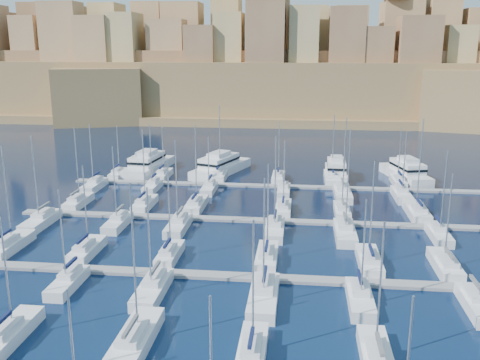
# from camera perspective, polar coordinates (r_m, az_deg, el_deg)

# --- Properties ---
(ground) EXTENTS (600.00, 600.00, 0.00)m
(ground) POSITION_cam_1_polar(r_m,az_deg,el_deg) (77.38, 2.91, -6.84)
(ground) COLOR black
(ground) RESTS_ON ground
(pontoon_mid_near) EXTENTS (84.00, 2.00, 0.40)m
(pontoon_mid_near) POSITION_cam_1_polar(r_m,az_deg,el_deg) (66.26, 2.23, -10.38)
(pontoon_mid_near) COLOR slate
(pontoon_mid_near) RESTS_ON ground
(pontoon_mid_far) EXTENTS (84.00, 2.00, 0.40)m
(pontoon_mid_far) POSITION_cam_1_polar(r_m,az_deg,el_deg) (86.72, 3.35, -4.37)
(pontoon_mid_far) COLOR slate
(pontoon_mid_far) RESTS_ON ground
(pontoon_far) EXTENTS (84.00, 2.00, 0.40)m
(pontoon_far) POSITION_cam_1_polar(r_m,az_deg,el_deg) (107.78, 4.02, -0.67)
(pontoon_far) COLOR slate
(pontoon_far) RESTS_ON ground
(sailboat_1) EXTENTS (2.69, 8.98, 12.63)m
(sailboat_1) POSITION_cam_1_polar(r_m,az_deg,el_deg) (58.05, -23.34, -14.79)
(sailboat_1) COLOR silver
(sailboat_1) RESTS_ON ground
(sailboat_2) EXTENTS (3.00, 9.99, 16.14)m
(sailboat_2) POSITION_cam_1_polar(r_m,az_deg,el_deg) (53.72, -11.04, -16.22)
(sailboat_2) COLOR silver
(sailboat_2) RESTS_ON ground
(sailboat_3) EXTENTS (2.51, 8.36, 13.39)m
(sailboat_3) POSITION_cam_1_polar(r_m,az_deg,el_deg) (51.07, 1.31, -17.72)
(sailboat_3) COLOR silver
(sailboat_3) RESTS_ON ground
(sailboat_4) EXTENTS (2.67, 8.91, 13.55)m
(sailboat_4) POSITION_cam_1_polar(r_m,az_deg,el_deg) (51.66, 14.34, -17.79)
(sailboat_4) COLOR silver
(sailboat_4) RESTS_ON ground
(sailboat_12) EXTENTS (2.85, 9.49, 14.99)m
(sailboat_12) POSITION_cam_1_polar(r_m,az_deg,el_deg) (81.48, -23.35, -6.37)
(sailboat_12) COLOR silver
(sailboat_12) RESTS_ON ground
(sailboat_13) EXTENTS (2.59, 8.64, 12.64)m
(sailboat_13) POSITION_cam_1_polar(r_m,az_deg,el_deg) (76.22, -16.02, -7.15)
(sailboat_13) COLOR silver
(sailboat_13) RESTS_ON ground
(sailboat_14) EXTENTS (2.42, 8.07, 13.94)m
(sailboat_14) POSITION_cam_1_polar(r_m,az_deg,el_deg) (72.43, -7.51, -7.83)
(sailboat_14) COLOR silver
(sailboat_14) RESTS_ON ground
(sailboat_15) EXTENTS (2.73, 9.09, 13.43)m
(sailboat_15) POSITION_cam_1_polar(r_m,az_deg,el_deg) (70.99, 2.89, -8.19)
(sailboat_15) COLOR silver
(sailboat_15) RESTS_ON ground
(sailboat_16) EXTENTS (2.78, 9.27, 14.10)m
(sailboat_16) POSITION_cam_1_polar(r_m,az_deg,el_deg) (71.56, 13.62, -8.40)
(sailboat_16) COLOR silver
(sailboat_16) RESTS_ON ground
(sailboat_17) EXTENTS (2.74, 9.15, 12.80)m
(sailboat_17) POSITION_cam_1_polar(r_m,az_deg,el_deg) (73.33, 21.04, -8.42)
(sailboat_17) COLOR silver
(sailboat_17) RESTS_ON ground
(sailboat_19) EXTENTS (2.39, 7.95, 12.45)m
(sailboat_19) POSITION_cam_1_polar(r_m,az_deg,el_deg) (67.04, -17.87, -10.30)
(sailboat_19) COLOR silver
(sailboat_19) RESTS_ON ground
(sailboat_20) EXTENTS (2.80, 9.33, 13.19)m
(sailboat_20) POSITION_cam_1_polar(r_m,az_deg,el_deg) (63.02, -9.29, -11.38)
(sailboat_20) COLOR silver
(sailboat_20) RESTS_ON ground
(sailboat_21) EXTENTS (3.07, 10.22, 14.67)m
(sailboat_21) POSITION_cam_1_polar(r_m,az_deg,el_deg) (60.57, 2.54, -12.27)
(sailboat_21) COLOR silver
(sailboat_21) RESTS_ON ground
(sailboat_22) EXTENTS (2.63, 8.76, 12.54)m
(sailboat_22) POSITION_cam_1_polar(r_m,az_deg,el_deg) (61.52, 12.67, -12.22)
(sailboat_22) COLOR silver
(sailboat_22) RESTS_ON ground
(sailboat_23) EXTENTS (2.58, 8.59, 14.49)m
(sailboat_23) POSITION_cam_1_polar(r_m,az_deg,el_deg) (64.18, 23.95, -11.99)
(sailboat_23) COLOR silver
(sailboat_23) RESTS_ON ground
(sailboat_24) EXTENTS (2.59, 8.64, 14.37)m
(sailboat_24) POSITION_cam_1_polar(r_m,az_deg,el_deg) (99.39, -16.86, -2.21)
(sailboat_24) COLOR silver
(sailboat_24) RESTS_ON ground
(sailboat_25) EXTENTS (2.62, 8.73, 14.08)m
(sailboat_25) POSITION_cam_1_polar(r_m,az_deg,el_deg) (95.33, -10.15, -2.51)
(sailboat_25) COLOR silver
(sailboat_25) RESTS_ON ground
(sailboat_26) EXTENTS (2.82, 9.42, 14.89)m
(sailboat_26) POSITION_cam_1_polar(r_m,az_deg,el_deg) (93.47, -4.72, -2.66)
(sailboat_26) COLOR silver
(sailboat_26) RESTS_ON ground
(sailboat_27) EXTENTS (2.55, 8.51, 12.57)m
(sailboat_27) POSITION_cam_1_polar(r_m,az_deg,el_deg) (91.38, 4.64, -3.07)
(sailboat_27) COLOR silver
(sailboat_27) RESTS_ON ground
(sailboat_28) EXTENTS (2.50, 8.34, 14.07)m
(sailboat_28) POSITION_cam_1_polar(r_m,az_deg,el_deg) (91.55, 10.83, -3.24)
(sailboat_28) COLOR silver
(sailboat_28) RESTS_ON ground
(sailboat_29) EXTENTS (3.05, 10.18, 16.47)m
(sailboat_29) POSITION_cam_1_polar(r_m,az_deg,el_deg) (94.19, 18.34, -3.21)
(sailboat_29) COLOR silver
(sailboat_29) RESTS_ON ground
(sailboat_30) EXTENTS (2.89, 9.64, 14.77)m
(sailboat_30) POSITION_cam_1_polar(r_m,az_deg,el_deg) (90.63, -20.46, -4.07)
(sailboat_30) COLOR silver
(sailboat_30) RESTS_ON ground
(sailboat_31) EXTENTS (2.55, 8.49, 13.27)m
(sailboat_31) POSITION_cam_1_polar(r_m,az_deg,el_deg) (86.30, -12.89, -4.43)
(sailboat_31) COLOR silver
(sailboat_31) RESTS_ON ground
(sailboat_32) EXTENTS (2.74, 9.13, 14.49)m
(sailboat_32) POSITION_cam_1_polar(r_m,az_deg,el_deg) (83.33, -6.58, -4.82)
(sailboat_32) COLOR silver
(sailboat_32) RESTS_ON ground
(sailboat_33) EXTENTS (2.81, 9.36, 15.47)m
(sailboat_33) POSITION_cam_1_polar(r_m,az_deg,el_deg) (81.24, 3.72, -5.25)
(sailboat_33) COLOR silver
(sailboat_33) RESTS_ON ground
(sailboat_34) EXTENTS (2.96, 9.88, 16.64)m
(sailboat_34) POSITION_cam_1_polar(r_m,az_deg,el_deg) (81.22, 11.14, -5.49)
(sailboat_34) COLOR silver
(sailboat_34) RESTS_ON ground
(sailboat_35) EXTENTS (2.47, 8.24, 13.67)m
(sailboat_35) POSITION_cam_1_polar(r_m,az_deg,el_deg) (84.25, 20.44, -5.44)
(sailboat_35) COLOR silver
(sailboat_35) RESTS_ON ground
(sailboat_36) EXTENTS (2.30, 7.67, 11.51)m
(sailboat_36) POSITION_cam_1_polar(r_m,az_deg,el_deg) (118.76, -12.83, 0.65)
(sailboat_36) COLOR silver
(sailboat_36) RESTS_ON ground
(sailboat_37) EXTENTS (2.50, 8.34, 11.38)m
(sailboat_37) POSITION_cam_1_polar(r_m,az_deg,el_deg) (116.22, -8.21, 0.57)
(sailboat_37) COLOR silver
(sailboat_37) RESTS_ON ground
(sailboat_38) EXTENTS (3.28, 10.94, 15.84)m
(sailboat_38) POSITION_cam_1_polar(r_m,az_deg,el_deg) (114.99, -2.20, 0.59)
(sailboat_38) COLOR silver
(sailboat_38) RESTS_ON ground
(sailboat_39) EXTENTS (2.58, 8.60, 12.43)m
(sailboat_39) POSITION_cam_1_polar(r_m,az_deg,el_deg) (112.68, 4.11, 0.26)
(sailboat_39) COLOR silver
(sailboat_39) RESTS_ON ground
(sailboat_40) EXTENTS (3.12, 10.41, 14.25)m
(sailboat_40) POSITION_cam_1_polar(r_m,az_deg,el_deg) (113.65, 9.78, 0.22)
(sailboat_40) COLOR silver
(sailboat_40) RESTS_ON ground
(sailboat_41) EXTENTS (2.44, 8.13, 11.94)m
(sailboat_41) POSITION_cam_1_polar(r_m,az_deg,el_deg) (114.16, 16.52, -0.12)
(sailboat_41) COLOR silver
(sailboat_41) RESTS_ON ground
(sailboat_42) EXTENTS (2.67, 8.91, 13.38)m
(sailboat_42) POSITION_cam_1_polar(r_m,az_deg,el_deg) (110.14, -15.27, -0.54)
(sailboat_42) COLOR silver
(sailboat_42) RESTS_ON ground
(sailboat_43) EXTENTS (2.37, 7.91, 13.44)m
(sailboat_43) POSITION_cam_1_polar(r_m,az_deg,el_deg) (106.82, -9.29, -0.67)
(sailboat_43) COLOR silver
(sailboat_43) RESTS_ON ground
(sailboat_44) EXTENTS (2.39, 7.97, 11.25)m
(sailboat_44) POSITION_cam_1_polar(r_m,az_deg,el_deg) (104.31, -3.28, -0.87)
(sailboat_44) COLOR silver
(sailboat_44) RESTS_ON ground
(sailboat_45) EXTENTS (2.35, 7.82, 10.79)m
(sailboat_45) POSITION_cam_1_polar(r_m,az_deg,el_deg) (102.96, 4.69, -1.10)
(sailboat_45) COLOR silver
(sailboat_45) RESTS_ON ground
(sailboat_46) EXTENTS (3.04, 10.15, 15.52)m
(sailboat_46) POSITION_cam_1_polar(r_m,az_deg,el_deg) (102.13, 10.89, -1.41)
(sailboat_46) COLOR silver
(sailboat_46) RESTS_ON ground
(sailboat_47) EXTENTS (2.79, 9.29, 13.08)m
(sailboat_47) POSITION_cam_1_polar(r_m,az_deg,el_deg) (103.96, 16.84, -1.51)
(sailboat_47) COLOR silver
(sailboat_47) RESTS_ON ground
(motor_yacht_a) EXTENTS (7.63, 19.37, 5.25)m
(motor_yacht_a) POSITION_cam_1_polar(r_m,az_deg,el_deg) (122.45, -9.77, 1.69)
(motor_yacht_a) COLOR silver
(motor_yacht_a) RESTS_ON ground
(motor_yacht_b) EXTENTS (11.80, 19.85, 5.25)m
(motor_yacht_b) POSITION_cam_1_polar(r_m,az_deg,el_deg) (119.01, -2.12, 1.53)
(motor_yacht_b) COLOR silver
(motor_yacht_b) RESTS_ON ground
(motor_yacht_c) EXTENTS (4.87, 14.91, 5.25)m
(motor_yacht_c) POSITION_cam_1_polar(r_m,az_deg,el_deg) (115.94, 10.20, 0.97)
(motor_yacht_c) COLOR silver
(motor_yacht_c) RESTS_ON ground
(motor_yacht_d) EXTENTS (8.91, 17.25, 5.25)m
(motor_yacht_d) POSITION_cam_1_polar(r_m,az_deg,el_deg) (118.65, 17.29, 0.85)
(motor_yacht_d) COLOR silver
(motor_yacht_d) RESTS_ON ground
(fortified_city) EXTENTS (460.00, 108.95, 59.52)m
(fortified_city) POSITION_cam_1_polar(r_m,az_deg,el_deg) (227.81, 5.50, 10.82)
(fortified_city) COLOR brown
(fortified_city) RESTS_ON ground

